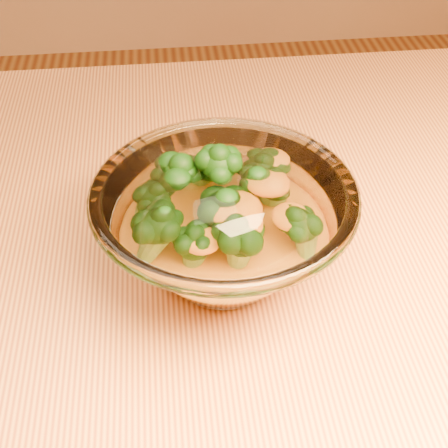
{
  "coord_description": "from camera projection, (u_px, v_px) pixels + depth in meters",
  "views": [
    {
      "loc": [
        -0.03,
        -0.44,
        1.18
      ],
      "look_at": [
        0.01,
        -0.03,
        0.81
      ],
      "focal_mm": 50.0,
      "sensor_mm": 36.0,
      "label": 1
    }
  ],
  "objects": [
    {
      "name": "table",
      "position": [
        211.0,
        314.0,
        0.69
      ],
      "size": [
        1.2,
        0.8,
        0.75
      ],
      "color": "#CF873E",
      "rests_on": "ground"
    },
    {
      "name": "glass_bowl",
      "position": [
        224.0,
        228.0,
        0.56
      ],
      "size": [
        0.23,
        0.23,
        0.1
      ],
      "color": "white",
      "rests_on": "table"
    },
    {
      "name": "cheese_sauce",
      "position": [
        224.0,
        246.0,
        0.58
      ],
      "size": [
        0.14,
        0.14,
        0.04
      ],
      "primitive_type": "ellipsoid",
      "color": "orange",
      "rests_on": "glass_bowl"
    },
    {
      "name": "broccoli_heap",
      "position": [
        219.0,
        204.0,
        0.56
      ],
      "size": [
        0.16,
        0.14,
        0.08
      ],
      "color": "black",
      "rests_on": "cheese_sauce"
    }
  ]
}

